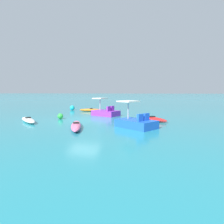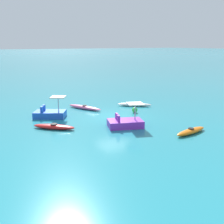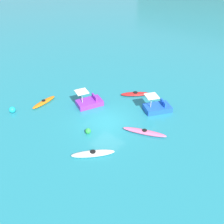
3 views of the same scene
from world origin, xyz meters
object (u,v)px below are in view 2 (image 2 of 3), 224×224
Objects in this scene: buoy_green at (135,110)px; kayak_pink at (85,107)px; kayak_white at (134,104)px; pedal_boat_blue at (50,113)px; kayak_orange at (191,131)px; kayak_red at (54,127)px; pedal_boat_purple at (125,122)px.

kayak_pink is at bearing 40.01° from buoy_green.
buoy_green reaches higher than kayak_white.
pedal_boat_blue is 7.01m from buoy_green.
kayak_orange is 0.80× the size of kayak_pink.
pedal_boat_blue is (9.02, 6.12, 0.17)m from kayak_orange.
kayak_red is 0.95× the size of kayak_white.
pedal_boat_blue is (3.17, -0.96, 0.17)m from kayak_red.
kayak_red is 0.93× the size of kayak_orange.
kayak_orange is 1.00× the size of pedal_boat_blue.
kayak_red is 7.54m from buoy_green.
pedal_boat_blue is (5.46, 3.44, 0.00)m from pedal_boat_purple.
pedal_boat_purple is 5.94× the size of buoy_green.
kayak_red is at bearing 163.17° from pedal_boat_blue.
pedal_boat_purple is at bearing -117.56° from kayak_red.
kayak_white is 1.00× the size of pedal_boat_purple.
kayak_red and kayak_orange have the same top height.
pedal_boat_purple is (3.56, 2.68, 0.17)m from kayak_orange.
kayak_white is 6.86m from pedal_boat_purple.
pedal_boat_blue is at bearing 105.89° from kayak_pink.
pedal_boat_purple is at bearing -147.82° from pedal_boat_blue.
kayak_orange is at bearing -165.98° from kayak_pink.
pedal_boat_purple reaches higher than buoy_green.
kayak_white is 4.71m from kayak_pink.
buoy_green is (-2.48, -6.55, -0.10)m from pedal_boat_blue.
pedal_boat_purple is 4.32m from buoy_green.
kayak_pink is 4.58m from buoy_green.
kayak_white and kayak_orange have the same top height.
kayak_pink is at bearing 14.02° from kayak_orange.
kayak_pink is 6.49m from pedal_boat_purple.
kayak_pink is 1.27× the size of pedal_boat_purple.
buoy_green is (-3.51, -2.94, 0.07)m from kayak_pink.
buoy_green is at bearing -84.76° from kayak_red.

